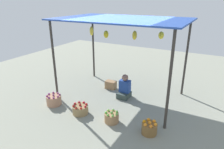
# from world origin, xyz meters

# --- Properties ---
(ground_plane) EXTENTS (14.00, 14.00, 0.00)m
(ground_plane) POSITION_xyz_m (0.00, 0.00, 0.00)
(ground_plane) COLOR gray
(market_stall_structure) EXTENTS (3.81, 2.48, 2.49)m
(market_stall_structure) POSITION_xyz_m (0.00, 0.00, 2.32)
(market_stall_structure) COLOR #38332D
(market_stall_structure) RESTS_ON ground
(vendor_person) EXTENTS (0.36, 0.44, 0.78)m
(vendor_person) POSITION_xyz_m (0.15, -0.04, 0.30)
(vendor_person) COLOR #33403C
(vendor_person) RESTS_ON ground
(basket_purple_onions) EXTENTS (0.44, 0.44, 0.35)m
(basket_purple_onions) POSITION_xyz_m (-1.51, -1.50, 0.15)
(basket_purple_onions) COLOR #A7785C
(basket_purple_onions) RESTS_ON ground
(basket_red_apples) EXTENTS (0.44, 0.44, 0.30)m
(basket_red_apples) POSITION_xyz_m (-0.50, -1.53, 0.13)
(basket_red_apples) COLOR olive
(basket_red_apples) RESTS_ON ground
(basket_green_apples) EXTENTS (0.37, 0.37, 0.31)m
(basket_green_apples) POSITION_xyz_m (0.46, -1.48, 0.13)
(basket_green_apples) COLOR #98714B
(basket_green_apples) RESTS_ON ground
(basket_oranges) EXTENTS (0.37, 0.37, 0.34)m
(basket_oranges) POSITION_xyz_m (1.48, -1.48, 0.15)
(basket_oranges) COLOR brown
(basket_oranges) RESTS_ON ground
(wooden_crate_near_vendor) EXTENTS (0.37, 0.24, 0.28)m
(wooden_crate_near_vendor) POSITION_xyz_m (-0.56, 0.34, 0.14)
(wooden_crate_near_vendor) COLOR #956F49
(wooden_crate_near_vendor) RESTS_ON ground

